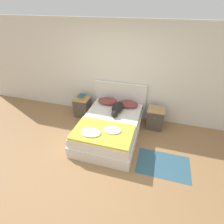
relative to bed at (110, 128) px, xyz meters
name	(u,v)px	position (x,y,z in m)	size (l,w,h in m)	color
ground_plane	(93,169)	(-0.04, -1.07, -0.24)	(16.00, 16.00, 0.00)	#997047
wall_back	(120,73)	(-0.04, 1.06, 1.03)	(9.00, 0.06, 2.55)	silver
bed	(110,128)	(0.00, 0.00, 0.00)	(1.37, 1.93, 0.49)	silver
headboard	(120,99)	(0.00, 0.99, 0.30)	(1.45, 0.06, 1.03)	silver
nightstand_left	(82,107)	(-1.04, 0.69, 0.04)	(0.43, 0.41, 0.56)	#4C4238
nightstand_right	(155,118)	(1.04, 0.69, 0.04)	(0.43, 0.41, 0.56)	#4C4238
pillow_left	(108,101)	(-0.28, 0.74, 0.32)	(0.53, 0.36, 0.14)	brown
pillow_right	(128,104)	(0.28, 0.74, 0.32)	(0.53, 0.36, 0.14)	brown
quilt	(102,132)	(-0.01, -0.52, 0.28)	(1.27, 0.80, 0.09)	yellow
dog	(117,108)	(0.07, 0.42, 0.34)	(0.27, 0.76, 0.18)	black
book_stack	(82,96)	(-1.04, 0.71, 0.36)	(0.18, 0.23, 0.09)	gold
rug	(163,165)	(1.33, -0.57, -0.24)	(1.08, 0.72, 0.00)	#335B70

